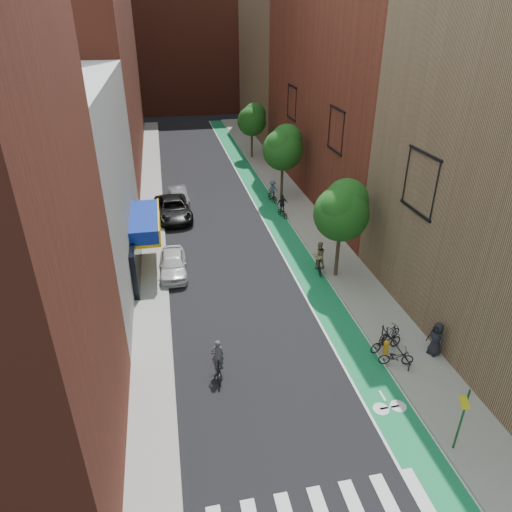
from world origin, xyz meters
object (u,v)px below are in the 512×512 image
parked_car_white (173,264)px  cyclist_lead (218,364)px  cyclist_lane_mid (282,208)px  cyclist_lane_near (319,260)px  parked_car_silver (179,195)px  parked_car_black (173,209)px  pedestrian (436,339)px  cyclist_lane_far (272,193)px  fire_hydrant (386,347)px

parked_car_white → cyclist_lead: size_ratio=2.18×
cyclist_lane_mid → cyclist_lane_near: bearing=75.1°
parked_car_silver → cyclist_lead: bearing=-94.2°
parked_car_white → parked_car_black: bearing=88.8°
parked_car_white → cyclist_lane_near: size_ratio=2.00×
parked_car_silver → pedestrian: pedestrian is taller
parked_car_white → cyclist_lane_near: cyclist_lane_near is taller
cyclist_lead → cyclist_lane_far: bearing=-105.4°
parked_car_silver → cyclist_lane_near: (8.26, -14.53, 0.26)m
parked_car_black → fire_hydrant: bearing=-69.1°
parked_car_black → pedestrian: pedestrian is taller
cyclist_lead → cyclist_lane_near: size_ratio=0.91×
cyclist_lead → cyclist_lane_mid: cyclist_lead is taller
pedestrian → cyclist_lead: bearing=-114.7°
cyclist_lane_near → pedestrian: 9.56m
fire_hydrant → parked_car_black: bearing=115.8°
parked_car_black → parked_car_silver: size_ratio=1.45×
cyclist_lane_far → fire_hydrant: cyclist_lane_far is taller
cyclist_lane_mid → parked_car_white: bearing=24.9°
cyclist_lead → fire_hydrant: (8.25, -0.27, -0.09)m
cyclist_lead → cyclist_lane_far: cyclist_lead is taller
parked_car_black → pedestrian: (11.78, -20.16, 0.25)m
cyclist_lane_far → fire_hydrant: size_ratio=2.54×
fire_hydrant → parked_car_white: bearing=134.0°
cyclist_lane_far → fire_hydrant: 21.62m
cyclist_lead → cyclist_lane_far: (7.65, 21.34, 0.20)m
cyclist_lead → pedestrian: size_ratio=1.08×
parked_car_white → fire_hydrant: (9.90, -10.27, -0.17)m
cyclist_lead → parked_car_white: bearing=-76.3°
parked_car_black → cyclist_lead: size_ratio=2.97×
cyclist_lane_far → parked_car_black: bearing=-1.7°
parked_car_white → parked_car_silver: (1.04, 12.87, -0.07)m
parked_car_silver → cyclist_lead: cyclist_lead is taller
fire_hydrant → cyclist_lane_mid: bearing=91.9°
parked_car_black → cyclist_lane_near: 14.18m
parked_car_white → parked_car_black: 9.40m
cyclist_lane_near → cyclist_lane_mid: size_ratio=1.10×
parked_car_black → parked_car_silver: 3.54m
parked_car_silver → fire_hydrant: 24.78m
parked_car_white → fire_hydrant: parked_car_white is taller
cyclist_lane_mid → cyclist_lane_far: cyclist_lane_mid is taller
cyclist_lane_mid → fire_hydrant: bearing=77.0°
parked_car_white → cyclist_lead: bearing=-79.2°
parked_car_black → parked_car_silver: bearing=75.0°
parked_car_silver → pedestrian: 26.14m
parked_car_black → cyclist_lane_mid: size_ratio=2.99×
pedestrian → cyclist_lane_near: bearing=177.1°
parked_car_silver → pedestrian: bearing=-70.5°
cyclist_lane_near → pedestrian: bearing=115.4°
cyclist_lane_mid → parked_car_silver: bearing=-46.8°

